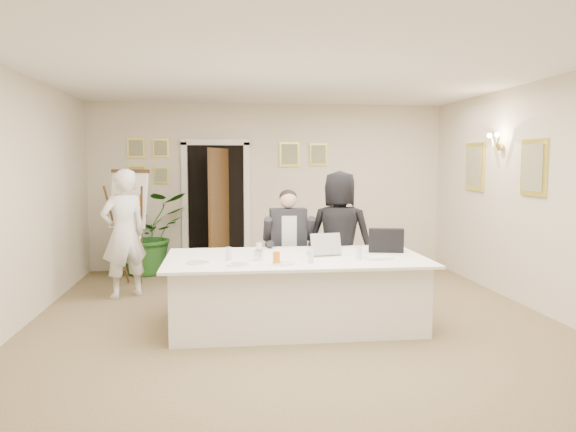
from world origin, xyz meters
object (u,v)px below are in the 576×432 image
Objects in this scene: flip_chart at (133,233)px; laptop at (324,242)px; standing_woman at (340,238)px; potted_palm at (147,233)px; seated_man at (289,246)px; conference_table at (295,291)px; paper_stack at (378,258)px; steel_jug at (259,255)px; standing_man at (124,234)px; oj_glass at (276,258)px; laptop_bag at (386,240)px.

flip_chart is 3.35m from laptop.
potted_palm is at bearing -17.93° from standing_woman.
seated_man is 1.00m from laptop.
seated_man is 1.11× the size of potted_palm.
conference_table is 7.83× the size of laptop.
steel_jug is (-1.29, 0.08, 0.04)m from paper_stack.
standing_man reaches higher than oj_glass.
paper_stack is 2.45× the size of steel_jug.
potted_palm is (-2.01, 3.18, 0.28)m from conference_table.
potted_palm reaches higher than conference_table.
laptop is 2.80× the size of oj_glass.
flip_chart is 1.25× the size of potted_palm.
laptop_bag is (3.20, -2.21, 0.14)m from flip_chart.
seated_man is 5.52× the size of paper_stack.
potted_palm is (0.10, 1.61, -0.19)m from standing_man.
flip_chart is 0.81m from potted_palm.
standing_man is at bearing 148.49° from paper_stack.
seated_man is at bearing 151.38° from laptop_bag.
standing_woman reaches higher than laptop_bag.
flip_chart is at bearing 127.58° from laptop.
laptop_bag is 3.61× the size of steel_jug.
laptop_bag is (3.19, -1.39, 0.05)m from standing_man.
laptop_bag is at bearing 141.87° from standing_woman.
flip_chart reaches higher than conference_table.
standing_woman is at bearing 130.97° from laptop_bag.
laptop_bag is 0.50m from paper_stack.
seated_man is 1.32m from steel_jug.
oj_glass is at bearing -58.88° from steel_jug.
steel_jug reaches higher than conference_table.
paper_stack is (0.87, -0.26, 0.40)m from conference_table.
potted_palm is 4.32m from laptop_bag.
paper_stack reaches higher than conference_table.
flip_chart reaches higher than paper_stack.
flip_chart is 0.82m from standing_man.
laptop is 0.82m from oj_glass.
standing_woman is (2.80, -1.50, 0.08)m from flip_chart.
laptop is (2.45, -2.28, 0.14)m from flip_chart.
steel_jug is (-1.10, -1.06, -0.03)m from standing_woman.
paper_stack is at bearing 9.56° from oj_glass.
oj_glass is at bearing -146.55° from laptop.
paper_stack is (0.82, -1.31, 0.05)m from seated_man.
paper_stack is at bearing -41.52° from flip_chart.
standing_man is at bearing 8.76° from standing_woman.
laptop_bag is at bearing 24.91° from oj_glass.
conference_table is 0.99m from paper_stack.
flip_chart is 6.21× the size of paper_stack.
laptop_bag is at bearing 122.62° from standing_man.
seated_man reaches higher than conference_table.
standing_man reaches higher than laptop_bag.
standing_woman is 4.31× the size of laptop_bag.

